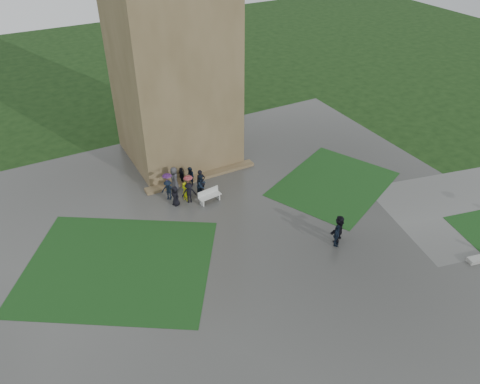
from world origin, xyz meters
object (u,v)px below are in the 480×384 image
tower (171,47)px  pedestrian_near (339,228)px  bench (209,196)px  pedestrian_mid (337,236)px

tower → pedestrian_near: tower is taller
bench → pedestrian_mid: bearing=-65.8°
pedestrian_mid → pedestrian_near: size_ratio=0.84×
tower → pedestrian_near: size_ratio=9.59×
pedestrian_mid → tower: bearing=63.7°
tower → bench: (-0.79, -7.58, -8.47)m
pedestrian_near → pedestrian_mid: bearing=8.0°
bench → pedestrian_mid: (5.00, -8.13, 0.28)m
bench → pedestrian_near: 9.50m
tower → pedestrian_mid: size_ratio=11.38×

